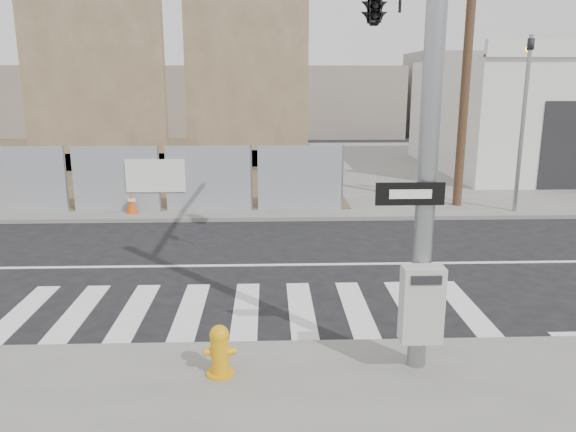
{
  "coord_description": "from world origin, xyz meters",
  "views": [
    {
      "loc": [
        0.43,
        -11.98,
        4.05
      ],
      "look_at": [
        0.81,
        -1.09,
        1.4
      ],
      "focal_mm": 35.0,
      "sensor_mm": 36.0,
      "label": 1
    }
  ],
  "objects_px": {
    "auto_shop": "(572,115)",
    "fire_hydrant": "(220,350)",
    "signal_pole": "(389,36)",
    "traffic_cone_d": "(132,203)"
  },
  "relations": [
    {
      "from": "auto_shop",
      "to": "fire_hydrant",
      "type": "distance_m",
      "value": 23.02
    },
    {
      "from": "signal_pole",
      "to": "traffic_cone_d",
      "type": "distance_m",
      "value": 10.18
    },
    {
      "from": "auto_shop",
      "to": "traffic_cone_d",
      "type": "relative_size",
      "value": 19.14
    },
    {
      "from": "auto_shop",
      "to": "traffic_cone_d",
      "type": "xyz_separation_m",
      "value": [
        -17.72,
        -8.23,
        -2.11
      ]
    },
    {
      "from": "traffic_cone_d",
      "to": "signal_pole",
      "type": "bearing_deg",
      "value": -47.51
    },
    {
      "from": "signal_pole",
      "to": "traffic_cone_d",
      "type": "xyz_separation_m",
      "value": [
        -6.21,
        6.78,
        -4.35
      ]
    },
    {
      "from": "auto_shop",
      "to": "fire_hydrant",
      "type": "height_order",
      "value": "auto_shop"
    },
    {
      "from": "auto_shop",
      "to": "fire_hydrant",
      "type": "relative_size",
      "value": 16.6
    },
    {
      "from": "signal_pole",
      "to": "auto_shop",
      "type": "bearing_deg",
      "value": 52.54
    },
    {
      "from": "signal_pole",
      "to": "auto_shop",
      "type": "height_order",
      "value": "signal_pole"
    }
  ]
}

